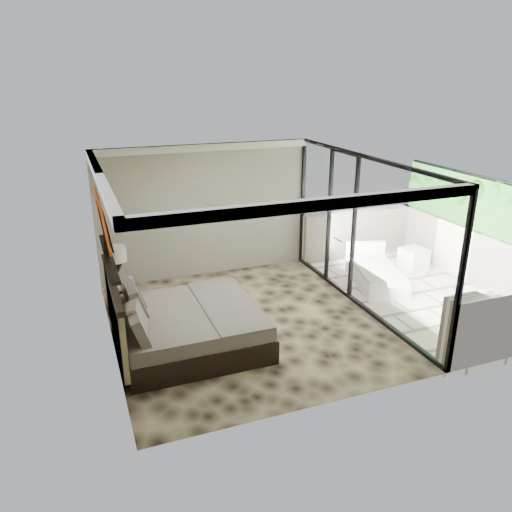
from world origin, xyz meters
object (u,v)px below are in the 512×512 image
object	(u,v)px
lounger	(375,274)
bed	(183,325)
ottoman	(413,259)
nightstand	(122,296)
table_lamp	(116,260)

from	to	relation	value
lounger	bed	bearing A→B (deg)	-150.89
bed	ottoman	distance (m)	5.69
nightstand	table_lamp	distance (m)	0.73
nightstand	lounger	size ratio (longest dim) A/B	0.26
table_lamp	lounger	size ratio (longest dim) A/B	0.38
bed	ottoman	size ratio (longest dim) A/B	4.55
bed	nightstand	world-z (taller)	bed
bed	ottoman	xyz separation A→B (m)	(5.51, 1.41, -0.12)
table_lamp	lounger	bearing A→B (deg)	-7.10
table_lamp	lounger	distance (m)	5.20
nightstand	ottoman	bearing A→B (deg)	16.00
table_lamp	ottoman	bearing A→B (deg)	-2.77
bed	table_lamp	distance (m)	1.99
ottoman	nightstand	bearing A→B (deg)	176.82
bed	ottoman	world-z (taller)	bed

